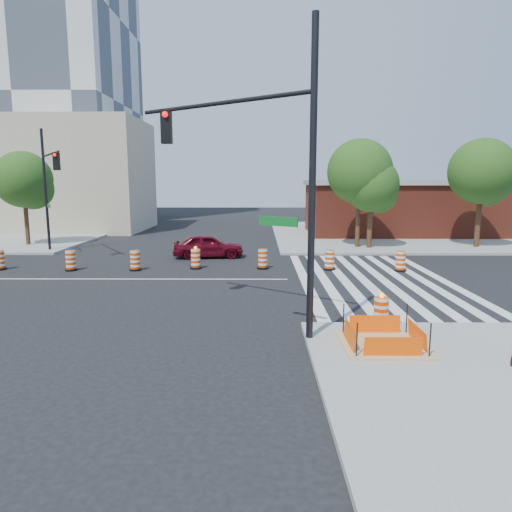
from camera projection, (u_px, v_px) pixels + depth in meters
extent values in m
plane|color=black|center=(137.00, 279.00, 21.13)|extent=(120.00, 120.00, 0.00)
cube|color=gray|center=(404.00, 234.00, 38.76)|extent=(22.00, 22.00, 0.15)
cube|color=silver|center=(305.00, 279.00, 21.08)|extent=(0.45, 13.50, 0.01)
cube|color=silver|center=(324.00, 279.00, 21.07)|extent=(0.45, 13.50, 0.01)
cube|color=silver|center=(344.00, 279.00, 21.07)|extent=(0.45, 13.50, 0.01)
cube|color=silver|center=(363.00, 279.00, 21.06)|extent=(0.45, 13.50, 0.01)
cube|color=silver|center=(383.00, 279.00, 21.05)|extent=(0.45, 13.50, 0.01)
cube|color=silver|center=(402.00, 279.00, 21.05)|extent=(0.45, 13.50, 0.01)
cube|color=silver|center=(422.00, 279.00, 21.04)|extent=(0.45, 13.50, 0.01)
cube|color=silver|center=(441.00, 279.00, 21.03)|extent=(0.45, 13.50, 0.01)
cube|color=silver|center=(137.00, 279.00, 21.13)|extent=(14.00, 0.12, 0.01)
cube|color=tan|center=(383.00, 344.00, 12.16)|extent=(2.20, 2.20, 0.05)
cube|color=#FF5205|center=(393.00, 347.00, 11.23)|extent=(1.44, 0.02, 0.55)
cube|color=#FF5205|center=(375.00, 325.00, 13.01)|extent=(1.44, 0.02, 0.55)
cube|color=#FF5205|center=(349.00, 335.00, 12.13)|extent=(0.02, 1.44, 0.55)
cube|color=#FF5205|center=(417.00, 335.00, 12.11)|extent=(0.02, 1.44, 0.55)
cylinder|color=black|center=(357.00, 341.00, 11.21)|extent=(0.04, 0.04, 0.90)
cylinder|color=black|center=(430.00, 341.00, 11.20)|extent=(0.04, 0.04, 0.90)
cylinder|color=black|center=(343.00, 319.00, 12.99)|extent=(0.04, 0.04, 0.90)
cylinder|color=black|center=(407.00, 319.00, 12.97)|extent=(0.04, 0.04, 0.90)
cube|color=maroon|center=(405.00, 210.00, 38.44)|extent=(16.00, 8.00, 4.20)
cube|color=gray|center=(406.00, 183.00, 38.07)|extent=(16.50, 8.50, 0.40)
cube|color=tan|center=(68.00, 176.00, 42.13)|extent=(14.00, 10.00, 10.00)
imported|color=#580715|center=(208.00, 246.00, 27.07)|extent=(4.33, 2.19, 1.41)
cylinder|color=black|center=(312.00, 183.00, 12.11)|extent=(0.19, 0.19, 8.54)
cylinder|color=black|center=(219.00, 103.00, 13.56)|extent=(5.32, 3.78, 0.13)
cube|color=black|center=(166.00, 127.00, 14.93)|extent=(0.34, 0.30, 1.07)
sphere|color=#FF0C0C|center=(165.00, 114.00, 14.69)|extent=(0.19, 0.19, 0.19)
cube|color=#0C591E|center=(278.00, 221.00, 12.89)|extent=(1.07, 0.77, 0.27)
cylinder|color=black|center=(46.00, 190.00, 28.80)|extent=(0.17, 0.17, 7.58)
cylinder|color=black|center=(50.00, 154.00, 26.09)|extent=(3.16, 4.85, 0.11)
cube|color=black|center=(56.00, 161.00, 24.51)|extent=(0.30, 0.27, 0.95)
sphere|color=#FF0C0C|center=(55.00, 155.00, 24.28)|extent=(0.17, 0.17, 0.17)
cube|color=#0C591E|center=(49.00, 206.00, 28.16)|extent=(0.64, 0.98, 0.24)
cylinder|color=black|center=(380.00, 326.00, 13.64)|extent=(0.54, 0.54, 0.09)
cylinder|color=#DC4004|center=(381.00, 311.00, 13.57)|extent=(0.43, 0.43, 0.85)
sphere|color=#FF990C|center=(382.00, 295.00, 13.49)|extent=(0.14, 0.14, 0.14)
cylinder|color=#382314|center=(26.00, 217.00, 31.49)|extent=(0.29, 0.29, 4.10)
sphere|color=#224C15|center=(23.00, 180.00, 31.08)|extent=(3.84, 3.84, 3.84)
sphere|color=#224C15|center=(33.00, 189.00, 31.45)|extent=(2.82, 2.82, 2.82)
sphere|color=#224C15|center=(17.00, 185.00, 30.96)|extent=(2.56, 2.56, 2.56)
cylinder|color=#382314|center=(370.00, 221.00, 30.05)|extent=(0.34, 0.34, 3.80)
sphere|color=#224C15|center=(371.00, 185.00, 29.66)|extent=(3.56, 3.56, 3.56)
sphere|color=#224C15|center=(378.00, 194.00, 30.07)|extent=(2.61, 2.61, 2.61)
sphere|color=#224C15|center=(365.00, 190.00, 29.52)|extent=(2.37, 2.37, 2.37)
cylinder|color=#382314|center=(358.00, 215.00, 30.30)|extent=(0.29, 0.29, 4.55)
sphere|color=#224C15|center=(360.00, 172.00, 29.84)|extent=(4.27, 4.27, 4.27)
sphere|color=#224C15|center=(365.00, 183.00, 30.22)|extent=(3.13, 3.13, 3.13)
sphere|color=#224C15|center=(355.00, 178.00, 29.73)|extent=(2.84, 2.84, 2.84)
cylinder|color=#382314|center=(479.00, 215.00, 30.32)|extent=(0.34, 0.34, 4.57)
sphere|color=#224C15|center=(482.00, 171.00, 29.86)|extent=(4.28, 4.28, 4.28)
sphere|color=#224C15|center=(487.00, 182.00, 30.28)|extent=(3.14, 3.14, 3.14)
sphere|color=#224C15|center=(477.00, 178.00, 29.73)|extent=(2.86, 2.86, 2.86)
cylinder|color=black|center=(1.00, 269.00, 23.39)|extent=(0.60, 0.60, 0.10)
cylinder|color=#DC4004|center=(0.00, 259.00, 23.31)|extent=(0.48, 0.48, 0.95)
cylinder|color=black|center=(71.00, 270.00, 23.15)|extent=(0.60, 0.60, 0.10)
cylinder|color=#DC4004|center=(71.00, 260.00, 23.07)|extent=(0.48, 0.48, 0.95)
cylinder|color=black|center=(136.00, 270.00, 23.18)|extent=(0.60, 0.60, 0.10)
cylinder|color=#DC4004|center=(135.00, 260.00, 23.10)|extent=(0.48, 0.48, 0.95)
cylinder|color=black|center=(196.00, 268.00, 23.66)|extent=(0.60, 0.60, 0.10)
cylinder|color=#DC4004|center=(196.00, 258.00, 23.58)|extent=(0.48, 0.48, 0.95)
sphere|color=#FF990C|center=(195.00, 248.00, 23.49)|extent=(0.16, 0.16, 0.16)
cylinder|color=black|center=(263.00, 268.00, 23.63)|extent=(0.60, 0.60, 0.10)
cylinder|color=#DC4004|center=(263.00, 258.00, 23.55)|extent=(0.48, 0.48, 0.95)
cylinder|color=black|center=(329.00, 269.00, 23.33)|extent=(0.60, 0.60, 0.10)
cylinder|color=#DC4004|center=(330.00, 259.00, 23.25)|extent=(0.48, 0.48, 0.95)
cylinder|color=black|center=(400.00, 270.00, 22.98)|extent=(0.60, 0.60, 0.10)
cylinder|color=#DC4004|center=(401.00, 261.00, 22.90)|extent=(0.48, 0.48, 0.95)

